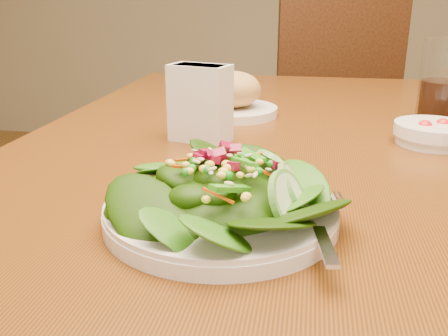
% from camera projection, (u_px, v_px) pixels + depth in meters
% --- Properties ---
extents(dining_table, '(0.90, 1.40, 0.75)m').
position_uv_depth(dining_table, '(281.00, 196.00, 0.88)').
color(dining_table, '#623310').
rests_on(dining_table, ground_plane).
extents(chair_far, '(0.56, 0.57, 1.01)m').
position_uv_depth(chair_far, '(326.00, 116.00, 1.93)').
color(chair_far, '#442410').
rests_on(chair_far, ground_plane).
extents(salad_plate, '(0.26, 0.25, 0.07)m').
position_uv_depth(salad_plate, '(229.00, 199.00, 0.54)').
color(salad_plate, white).
rests_on(salad_plate, dining_table).
extents(bread_plate, '(0.18, 0.18, 0.09)m').
position_uv_depth(bread_plate, '(234.00, 98.00, 1.01)').
color(bread_plate, white).
rests_on(bread_plate, dining_table).
extents(tomato_bowl, '(0.13, 0.13, 0.04)m').
position_uv_depth(tomato_bowl, '(433.00, 133.00, 0.82)').
color(tomato_bowl, white).
rests_on(tomato_bowl, dining_table).
extents(drinking_glass, '(0.09, 0.09, 0.16)m').
position_uv_depth(drinking_glass, '(443.00, 87.00, 0.95)').
color(drinking_glass, silver).
rests_on(drinking_glass, dining_table).
extents(napkin_holder, '(0.11, 0.08, 0.13)m').
position_uv_depth(napkin_holder, '(200.00, 101.00, 0.82)').
color(napkin_holder, white).
rests_on(napkin_holder, dining_table).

